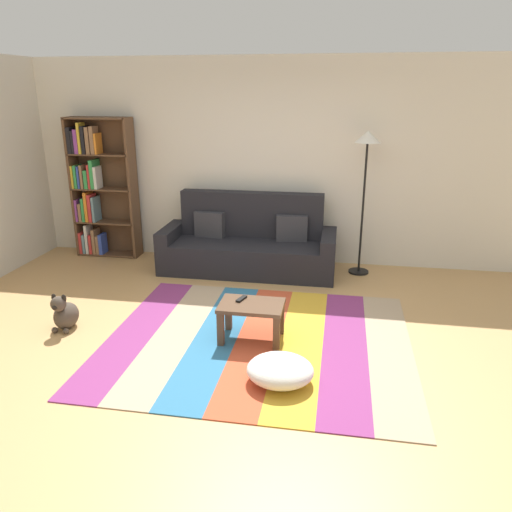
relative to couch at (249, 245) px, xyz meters
name	(u,v)px	position (x,y,z in m)	size (l,w,h in m)	color
ground_plane	(238,344)	(0.27, -2.02, -0.34)	(14.00, 14.00, 0.00)	tan
back_wall	(276,163)	(0.27, 0.53, 1.01)	(6.80, 0.10, 2.70)	silver
rug	(258,340)	(0.45, -1.93, -0.33)	(2.86, 2.47, 0.01)	#843370
couch	(249,245)	(0.00, 0.00, 0.00)	(2.26, 0.80, 1.00)	black
bookshelf	(97,188)	(-2.22, 0.28, 0.63)	(0.90, 0.28, 1.93)	brown
coffee_table	(251,312)	(0.39, -1.91, -0.04)	(0.60, 0.41, 0.36)	#513826
pouf	(280,370)	(0.75, -2.60, -0.22)	(0.55, 0.49, 0.22)	white
dog	(65,314)	(-1.49, -2.00, -0.18)	(0.22, 0.35, 0.40)	#473D33
standing_lamp	(367,156)	(1.44, 0.13, 1.18)	(0.32, 0.32, 1.81)	black
tv_remote	(241,299)	(0.27, -1.84, 0.05)	(0.04, 0.15, 0.02)	black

